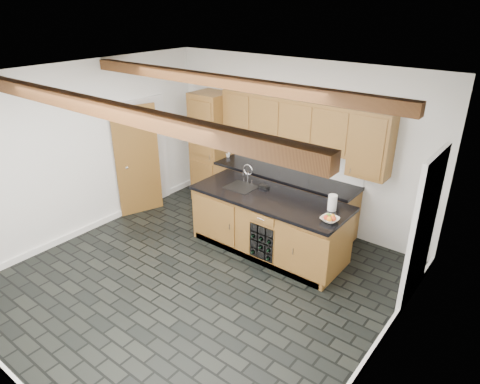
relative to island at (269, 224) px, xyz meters
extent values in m
plane|color=black|center=(-0.31, -1.28, -0.46)|extent=(5.00, 5.00, 0.00)
plane|color=white|center=(-0.31, 1.22, 0.94)|extent=(5.00, 0.00, 5.00)
plane|color=white|center=(-2.81, -1.28, 0.94)|extent=(0.00, 5.00, 5.00)
plane|color=white|center=(2.19, -1.28, 0.94)|extent=(0.00, 5.00, 5.00)
plane|color=white|center=(-0.31, -1.28, 2.34)|extent=(5.00, 5.00, 0.00)
cube|color=brown|center=(-0.31, -2.48, 2.24)|extent=(4.90, 0.15, 0.15)
cube|color=brown|center=(-0.31, -0.68, 2.24)|extent=(4.90, 0.15, 0.15)
cube|color=white|center=(-2.79, -1.28, -0.41)|extent=(0.04, 5.00, 0.10)
cube|color=white|center=(2.17, -1.28, -0.41)|extent=(0.04, 5.00, 0.10)
cube|color=white|center=(-2.78, 0.02, 0.56)|extent=(0.06, 0.94, 2.04)
cube|color=brown|center=(-2.63, -0.33, 0.54)|extent=(0.31, 0.77, 2.00)
cube|color=white|center=(2.16, 0.22, 0.56)|extent=(0.06, 0.98, 2.04)
cube|color=black|center=(2.19, 0.22, 0.54)|extent=(0.02, 0.86, 1.96)
cube|color=brown|center=(-1.96, 0.92, 0.59)|extent=(0.65, 0.60, 2.10)
cube|color=brown|center=(-0.33, 0.92, -0.02)|extent=(2.60, 0.60, 0.88)
cube|color=black|center=(-0.33, 0.92, 0.44)|extent=(2.64, 0.62, 0.05)
cube|color=white|center=(-0.33, 1.21, 0.73)|extent=(2.60, 0.02, 0.52)
cube|color=brown|center=(-0.43, 1.04, 1.36)|extent=(2.40, 0.35, 0.75)
cube|color=brown|center=(1.07, 1.04, 1.24)|extent=(0.60, 0.35, 1.00)
cube|color=brown|center=(-0.01, 0.02, -0.02)|extent=(2.40, 0.90, 0.88)
cube|color=black|center=(-0.01, 0.02, 0.44)|extent=(2.46, 0.96, 0.05)
cube|color=brown|center=(-0.73, -0.45, 0.02)|extent=(0.80, 0.02, 0.70)
cube|color=brown|center=(0.94, -0.45, 0.02)|extent=(0.60, 0.02, 0.70)
cube|color=black|center=(0.17, -0.29, -0.06)|extent=(0.42, 0.30, 0.56)
cylinder|color=black|center=(0.17, -0.33, -0.13)|extent=(0.07, 0.26, 0.07)
cylinder|color=black|center=(0.31, -0.33, 0.01)|extent=(0.07, 0.26, 0.07)
cylinder|color=black|center=(0.03, -0.33, 0.01)|extent=(0.07, 0.26, 0.07)
cylinder|color=black|center=(0.03, -0.33, -0.27)|extent=(0.07, 0.26, 0.07)
cylinder|color=black|center=(0.31, -0.33, -0.27)|extent=(0.07, 0.26, 0.07)
cylinder|color=black|center=(0.17, -0.33, 0.01)|extent=(0.07, 0.26, 0.07)
cylinder|color=black|center=(0.31, -0.33, -0.13)|extent=(0.07, 0.26, 0.07)
cube|color=black|center=(-0.56, 0.02, 0.46)|extent=(0.45, 0.40, 0.02)
cylinder|color=silver|center=(-0.56, 0.20, 0.57)|extent=(0.02, 0.02, 0.20)
torus|color=silver|center=(-0.56, 0.20, 0.71)|extent=(0.18, 0.02, 0.18)
cylinder|color=silver|center=(-0.64, 0.20, 0.51)|extent=(0.02, 0.02, 0.08)
cylinder|color=silver|center=(-0.48, 0.20, 0.51)|extent=(0.02, 0.02, 0.08)
cube|color=black|center=(-0.26, 0.22, 0.48)|extent=(0.18, 0.12, 0.04)
cylinder|color=black|center=(-0.26, 0.22, 0.51)|extent=(0.11, 0.11, 0.01)
imported|color=white|center=(1.07, -0.15, 0.49)|extent=(0.25, 0.25, 0.06)
sphere|color=#CA3F1B|center=(1.12, -0.15, 0.53)|extent=(0.07, 0.07, 0.07)
sphere|color=orange|center=(1.09, -0.10, 0.53)|extent=(0.07, 0.07, 0.07)
sphere|color=#539428|center=(1.03, -0.12, 0.53)|extent=(0.07, 0.07, 0.07)
sphere|color=red|center=(1.03, -0.18, 0.53)|extent=(0.07, 0.07, 0.07)
sphere|color=orange|center=(1.09, -0.19, 0.53)|extent=(0.07, 0.07, 0.07)
cylinder|color=white|center=(0.94, 0.18, 0.58)|extent=(0.13, 0.13, 0.23)
imported|color=white|center=(-1.61, 0.97, 0.51)|extent=(0.10, 0.10, 0.08)
camera|label=1|loc=(3.23, -4.85, 3.20)|focal=32.00mm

